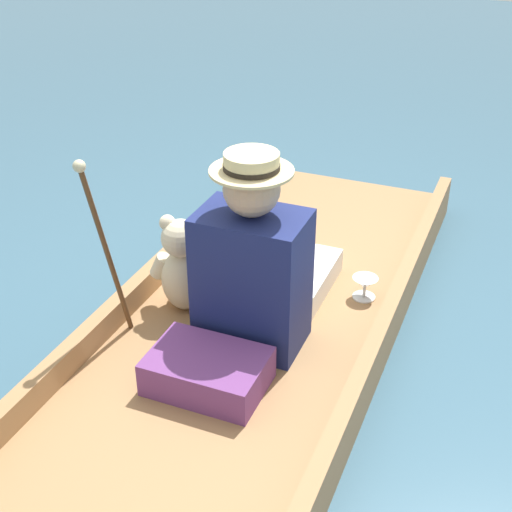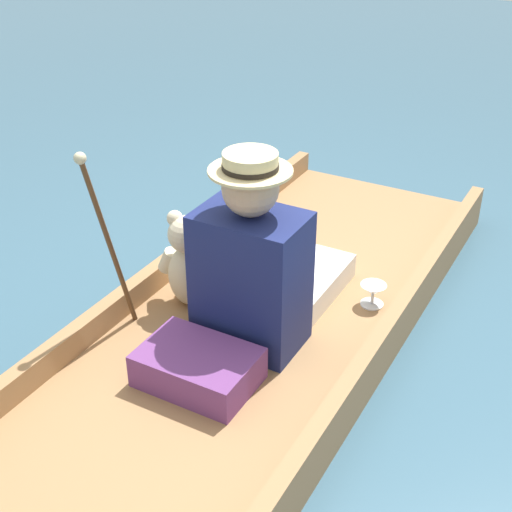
# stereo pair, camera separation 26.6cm
# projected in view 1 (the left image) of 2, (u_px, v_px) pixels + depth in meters

# --- Properties ---
(ground_plane) EXTENTS (16.00, 16.00, 0.00)m
(ground_plane) POSITION_uv_depth(u_px,v_px,m) (263.00, 328.00, 3.04)
(ground_plane) COLOR #385B70
(punt_boat) EXTENTS (1.09, 2.84, 0.21)m
(punt_boat) POSITION_uv_depth(u_px,v_px,m) (263.00, 316.00, 3.01)
(punt_boat) COLOR #997047
(punt_boat) RESTS_ON ground_plane
(seat_cushion) EXTENTS (0.41, 0.29, 0.13)m
(seat_cushion) POSITION_uv_depth(u_px,v_px,m) (209.00, 371.00, 2.53)
(seat_cushion) COLOR #6B3875
(seat_cushion) RESTS_ON punt_boat
(seated_person) EXTENTS (0.40, 0.79, 0.78)m
(seated_person) POSITION_uv_depth(u_px,v_px,m) (260.00, 268.00, 2.73)
(seated_person) COLOR white
(seated_person) RESTS_ON punt_boat
(teddy_bear) EXTENTS (0.30, 0.18, 0.43)m
(teddy_bear) POSITION_uv_depth(u_px,v_px,m) (183.00, 267.00, 2.90)
(teddy_bear) COLOR beige
(teddy_bear) RESTS_ON punt_boat
(wine_glass) EXTENTS (0.11, 0.11, 0.10)m
(wine_glass) POSITION_uv_depth(u_px,v_px,m) (365.00, 284.00, 3.03)
(wine_glass) COLOR silver
(wine_glass) RESTS_ON punt_boat
(walking_cane) EXTENTS (0.04, 0.23, 0.80)m
(walking_cane) POSITION_uv_depth(u_px,v_px,m) (102.00, 238.00, 2.54)
(walking_cane) COLOR brown
(walking_cane) RESTS_ON punt_boat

